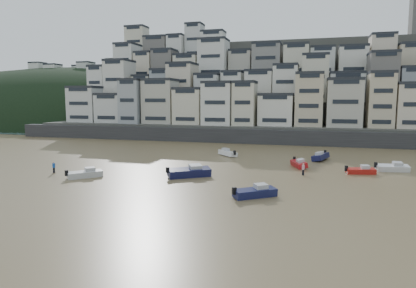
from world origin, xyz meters
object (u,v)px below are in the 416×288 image
(boat_c, at_px, (189,171))
(person_blue, at_px, (54,167))
(boat_j, at_px, (85,173))
(boat_e, at_px, (299,163))
(boat_i, at_px, (321,156))
(boat_g, at_px, (392,167))
(boat_a, at_px, (255,191))
(boat_h, at_px, (228,152))
(boat_d, at_px, (361,170))
(person_pink, at_px, (303,169))

(boat_c, height_order, person_blue, boat_c)
(boat_j, height_order, boat_e, boat_j)
(boat_i, relative_size, person_blue, 3.31)
(boat_e, bearing_deg, boat_g, 70.02)
(boat_c, distance_m, boat_g, 31.17)
(boat_a, distance_m, boat_c, 13.42)
(boat_a, bearing_deg, boat_c, 105.07)
(boat_c, height_order, boat_e, boat_c)
(boat_i, bearing_deg, boat_h, -72.50)
(boat_g, xyz_separation_m, boat_d, (-4.88, -3.17, -0.09))
(boat_i, distance_m, boat_d, 12.38)
(boat_e, bearing_deg, boat_j, -81.18)
(boat_j, relative_size, boat_i, 0.90)
(boat_j, bearing_deg, person_blue, 120.50)
(boat_a, bearing_deg, boat_e, 41.23)
(person_pink, bearing_deg, boat_i, 79.37)
(boat_c, distance_m, person_blue, 20.70)
(boat_c, relative_size, boat_i, 1.15)
(boat_h, xyz_separation_m, boat_c, (-0.98, -20.45, 0.19))
(boat_e, xyz_separation_m, person_pink, (0.84, -6.31, 0.19))
(person_blue, bearing_deg, boat_c, 7.70)
(boat_d, distance_m, person_blue, 45.86)
(boat_c, bearing_deg, boat_h, 52.64)
(boat_g, bearing_deg, boat_a, -139.80)
(boat_d, bearing_deg, boat_h, 140.02)
(boat_j, distance_m, boat_d, 40.20)
(boat_g, bearing_deg, boat_e, 172.49)
(boat_i, xyz_separation_m, person_blue, (-38.81, -22.89, 0.09))
(boat_j, bearing_deg, boat_a, -54.49)
(boat_a, xyz_separation_m, boat_d, (13.18, 17.23, -0.13))
(boat_a, xyz_separation_m, boat_e, (4.12, 20.22, -0.07))
(boat_a, height_order, boat_g, boat_a)
(boat_c, bearing_deg, boat_g, -11.57)
(boat_h, distance_m, person_pink, 20.76)
(boat_e, height_order, boat_d, boat_e)
(boat_e, height_order, person_pink, person_pink)
(boat_e, distance_m, person_pink, 6.37)
(person_blue, bearing_deg, boat_a, -9.89)
(boat_h, relative_size, boat_g, 1.01)
(boat_a, distance_m, boat_e, 20.63)
(person_blue, bearing_deg, person_pink, 13.22)
(boat_g, distance_m, boat_i, 13.06)
(boat_i, bearing_deg, person_pink, 7.98)
(boat_a, xyz_separation_m, boat_i, (7.67, 28.33, 0.03))
(boat_g, bearing_deg, person_blue, -171.36)
(boat_c, distance_m, boat_d, 25.46)
(boat_h, bearing_deg, boat_g, -150.69)
(boat_h, height_order, person_pink, person_pink)
(boat_h, bearing_deg, boat_c, 133.15)
(person_pink, bearing_deg, boat_h, 134.72)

